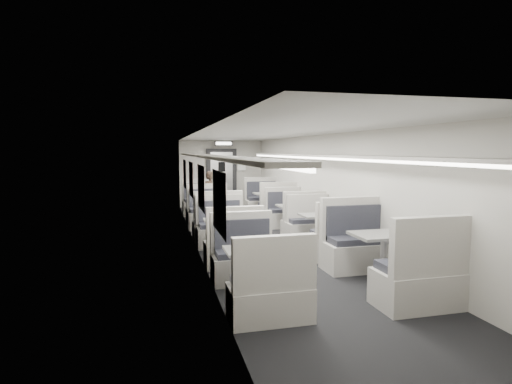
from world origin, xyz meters
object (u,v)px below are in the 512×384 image
vestibule_door (222,178)px  exit_sign (223,143)px  booth_right_c (321,231)px  passenger (211,195)px  booth_left_c (226,237)px  booth_right_b (294,218)px  booth_left_d (255,273)px  booth_right_d (384,259)px  booth_left_b (212,219)px  booth_right_a (269,205)px  booth_left_a (202,207)px

vestibule_door → exit_sign: size_ratio=3.39×
booth_right_c → passenger: size_ratio=1.45×
booth_left_c → booth_right_b: 2.66m
booth_left_d → vestibule_door: bearing=83.8°
booth_right_d → exit_sign: exit_sign is taller
booth_left_c → booth_right_c: 2.00m
booth_left_b → booth_right_a: bearing=45.1°
booth_left_b → booth_left_c: booth_left_b is taller
booth_left_a → booth_right_d: (2.00, -6.56, 0.03)m
passenger → booth_right_d: bearing=-98.5°
booth_right_a → booth_left_a: bearing=173.3°
booth_right_a → vestibule_door: size_ratio=1.04×
booth_left_c → booth_right_b: (2.00, 1.76, -0.01)m
booth_right_d → booth_left_d: bearing=-179.2°
booth_right_b → vestibule_door: size_ratio=0.94×
booth_left_b → booth_right_d: bearing=-65.2°
passenger → vestibule_door: vestibule_door is taller
booth_left_d → booth_right_c: 3.11m
booth_right_c → booth_right_d: (0.00, -2.36, 0.04)m
booth_right_c → booth_right_a: bearing=90.0°
booth_left_c → booth_left_d: (0.00, -2.35, -0.00)m
passenger → exit_sign: exit_sign is taller
booth_left_d → booth_left_c: bearing=90.0°
booth_right_c → passenger: bearing=112.3°
booth_right_a → passenger: bearing=172.0°
booth_left_a → booth_right_a: bearing=-6.7°
booth_left_a → booth_left_d: booth_left_a is taller
booth_right_b → booth_left_c: bearing=-138.7°
booth_right_b → passenger: (-1.73, 2.49, 0.36)m
booth_left_b → booth_left_d: (0.00, -4.35, -0.03)m
booth_left_a → vestibule_door: bearing=68.6°
booth_right_a → booth_right_b: 2.25m
booth_right_b → booth_right_d: (0.00, -4.08, 0.06)m
booth_left_c → booth_right_d: (2.00, -2.32, 0.05)m
booth_left_c → booth_right_d: bearing=-49.2°
passenger → booth_left_b: bearing=-120.2°
passenger → exit_sign: 2.68m
vestibule_door → exit_sign: (0.00, -0.49, 1.24)m
passenger → vestibule_door: 2.66m
booth_right_d → exit_sign: bearing=96.6°
booth_left_b → booth_left_a: bearing=90.0°
booth_left_d → booth_right_b: booth_left_d is taller
booth_left_b → passenger: 2.29m
booth_left_c → exit_sign: 6.67m
booth_right_a → passenger: passenger is taller
booth_right_a → booth_right_c: bearing=-90.0°
booth_left_a → booth_right_c: (2.00, -4.20, -0.01)m
booth_right_a → booth_left_b: bearing=-134.9°
vestibule_door → exit_sign: bearing=-90.0°
booth_left_a → booth_left_b: 2.24m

